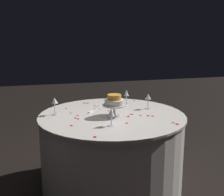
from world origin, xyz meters
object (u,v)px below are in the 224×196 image
(decorative_arch, at_px, (132,13))
(wine_glass_1, at_px, (111,113))
(tiered_cake, at_px, (114,102))
(wine_glass_3, at_px, (54,101))
(wine_glass_0, at_px, (126,94))
(wine_glass_2, at_px, (148,97))
(cake_knife, at_px, (94,110))
(main_table, at_px, (112,151))

(decorative_arch, height_order, wine_glass_1, decorative_arch)
(tiered_cake, xyz_separation_m, wine_glass_3, (0.53, -0.18, -0.01))
(wine_glass_1, height_order, wine_glass_3, wine_glass_3)
(wine_glass_0, height_order, wine_glass_2, wine_glass_2)
(tiered_cake, distance_m, cake_knife, 0.32)
(decorative_arch, height_order, wine_glass_3, decorative_arch)
(decorative_arch, relative_size, main_table, 1.80)
(wine_glass_2, bearing_deg, main_table, 16.17)
(main_table, bearing_deg, wine_glass_1, 74.21)
(decorative_arch, height_order, wine_glass_0, decorative_arch)
(wine_glass_1, xyz_separation_m, cake_knife, (0.05, -0.53, -0.10))
(wine_glass_1, xyz_separation_m, wine_glass_2, (-0.50, -0.44, 0.01))
(tiered_cake, xyz_separation_m, cake_knife, (0.15, -0.25, -0.13))
(wine_glass_3, distance_m, cake_knife, 0.41)
(main_table, height_order, tiered_cake, tiered_cake)
(wine_glass_2, relative_size, cake_knife, 0.59)
(decorative_arch, bearing_deg, main_table, -89.90)
(wine_glass_1, distance_m, wine_glass_3, 0.63)
(wine_glass_0, distance_m, wine_glass_2, 0.30)
(tiered_cake, relative_size, wine_glass_2, 1.42)
(wine_glass_0, xyz_separation_m, wine_glass_2, (-0.15, 0.27, 0.01))
(wine_glass_3, bearing_deg, cake_knife, -169.63)
(wine_glass_2, bearing_deg, cake_knife, -8.93)
(cake_knife, bearing_deg, decorative_arch, 100.57)
(decorative_arch, bearing_deg, wine_glass_3, -52.16)
(main_table, bearing_deg, wine_glass_3, -14.41)
(decorative_arch, distance_m, main_table, 1.36)
(wine_glass_1, bearing_deg, wine_glass_3, -47.02)
(wine_glass_1, relative_size, wine_glass_2, 0.97)
(wine_glass_1, relative_size, cake_knife, 0.58)
(decorative_arch, distance_m, wine_glass_0, 1.23)
(main_table, height_order, cake_knife, cake_knife)
(tiered_cake, bearing_deg, wine_glass_1, 69.92)
(wine_glass_3, bearing_deg, main_table, 165.59)
(wine_glass_3, height_order, cake_knife, wine_glass_3)
(wine_glass_1, distance_m, cake_knife, 0.54)
(decorative_arch, distance_m, cake_knife, 1.16)
(tiered_cake, height_order, wine_glass_0, tiered_cake)
(tiered_cake, height_order, wine_glass_3, tiered_cake)
(wine_glass_0, distance_m, wine_glass_3, 0.82)
(decorative_arch, distance_m, wine_glass_3, 1.14)
(wine_glass_1, bearing_deg, tiered_cake, -110.08)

